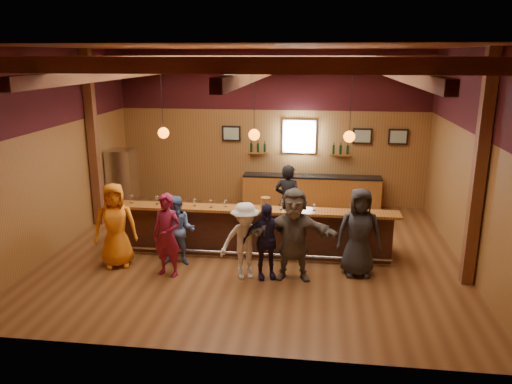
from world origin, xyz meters
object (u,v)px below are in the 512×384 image
(customer_dark, at_px, (359,232))
(customer_redvest, at_px, (167,235))
(ice_bucket, at_px, (265,202))
(bottle_a, at_px, (286,202))
(customer_denim, at_px, (178,231))
(customer_brown, at_px, (294,234))
(stainless_fridge, at_px, (123,181))
(bartender, at_px, (288,201))
(bar_counter, at_px, (256,229))
(customer_orange, at_px, (115,225))
(back_bar_cabinet, at_px, (311,191))
(customer_white, at_px, (245,241))
(customer_navy, at_px, (266,241))

(customer_dark, bearing_deg, customer_redvest, -176.15)
(customer_redvest, distance_m, ice_bucket, 2.28)
(bottle_a, bearing_deg, customer_denim, -161.02)
(customer_redvest, relative_size, customer_brown, 0.91)
(stainless_fridge, xyz_separation_m, ice_bucket, (4.36, -2.68, 0.33))
(stainless_fridge, distance_m, bottle_a, 5.52)
(stainless_fridge, distance_m, ice_bucket, 5.13)
(bartender, bearing_deg, bar_counter, 71.91)
(customer_orange, relative_size, customer_denim, 1.20)
(back_bar_cabinet, relative_size, customer_dark, 2.19)
(customer_orange, relative_size, ice_bucket, 7.75)
(customer_redvest, bearing_deg, customer_dark, 22.61)
(stainless_fridge, bearing_deg, bartender, -17.28)
(stainless_fridge, bearing_deg, customer_dark, -28.77)
(bartender, bearing_deg, customer_white, 90.38)
(stainless_fridge, xyz_separation_m, customer_navy, (4.49, -3.86, -0.12))
(bar_counter, relative_size, ice_bucket, 27.00)
(customer_dark, bearing_deg, bottle_a, 148.47)
(customer_dark, bearing_deg, back_bar_cabinet, 99.02)
(back_bar_cabinet, height_order, customer_denim, customer_denim)
(customer_redvest, bearing_deg, customer_navy, 18.76)
(customer_white, bearing_deg, stainless_fridge, 115.80)
(stainless_fridge, relative_size, bartender, 0.98)
(customer_navy, relative_size, ice_bucket, 6.69)
(bar_counter, relative_size, customer_orange, 3.48)
(stainless_fridge, xyz_separation_m, customer_redvest, (2.52, -3.98, -0.04))
(customer_denim, height_order, customer_dark, customer_dark)
(customer_dark, bearing_deg, customer_brown, -169.00)
(customer_orange, xyz_separation_m, customer_navy, (3.19, -0.19, -0.12))
(bar_counter, relative_size, customer_dark, 3.45)
(customer_navy, bearing_deg, ice_bucket, 79.80)
(bar_counter, height_order, customer_navy, customer_navy)
(ice_bucket, distance_m, bottle_a, 0.46)
(customer_denim, distance_m, bartender, 2.94)
(bar_counter, bearing_deg, customer_redvest, -136.17)
(bar_counter, bearing_deg, customer_white, -91.00)
(customer_redvest, height_order, customer_brown, customer_brown)
(customer_white, distance_m, customer_dark, 2.29)
(bar_counter, xyz_separation_m, customer_denim, (-1.53, -0.99, 0.23))
(bar_counter, distance_m, customer_white, 1.48)
(customer_denim, height_order, bartender, bartender)
(customer_brown, bearing_deg, customer_orange, 176.19)
(stainless_fridge, bearing_deg, customer_redvest, -57.69)
(stainless_fridge, bearing_deg, customer_white, -43.69)
(customer_navy, distance_m, customer_dark, 1.89)
(customer_navy, height_order, customer_brown, customer_brown)
(back_bar_cabinet, xyz_separation_m, customer_denim, (-2.72, -4.56, 0.28))
(customer_white, bearing_deg, customer_redvest, 162.23)
(customer_dark, bearing_deg, customer_navy, -172.12)
(back_bar_cabinet, distance_m, customer_white, 5.18)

